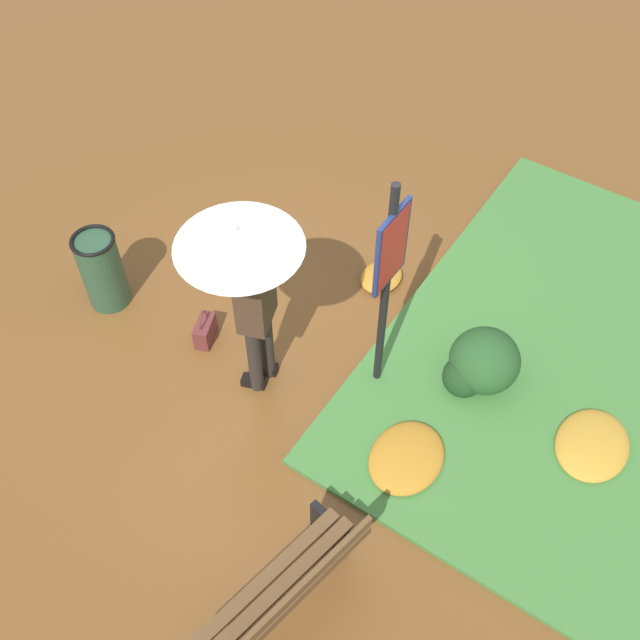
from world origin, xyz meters
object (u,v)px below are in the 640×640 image
at_px(trash_bin, 102,270).
at_px(person_with_umbrella, 246,268).
at_px(park_bench, 284,595).
at_px(handbag, 205,330).
at_px(info_sign_post, 388,271).

bearing_deg(trash_bin, person_with_umbrella, 89.57).
height_order(person_with_umbrella, park_bench, person_with_umbrella).
distance_m(handbag, trash_bin, 1.15).
distance_m(person_with_umbrella, trash_bin, 2.17).
xyz_separation_m(person_with_umbrella, trash_bin, (-0.01, -1.85, -1.13)).
bearing_deg(trash_bin, handbag, 97.15).
height_order(info_sign_post, handbag, info_sign_post).
height_order(handbag, trash_bin, trash_bin).
bearing_deg(info_sign_post, park_bench, 13.63).
distance_m(person_with_umbrella, handbag, 1.61).
xyz_separation_m(info_sign_post, park_bench, (2.18, 0.53, -1.04)).
distance_m(person_with_umbrella, info_sign_post, 1.08).
bearing_deg(handbag, trash_bin, -82.85).
relative_size(info_sign_post, trash_bin, 2.76).
relative_size(park_bench, trash_bin, 1.69).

